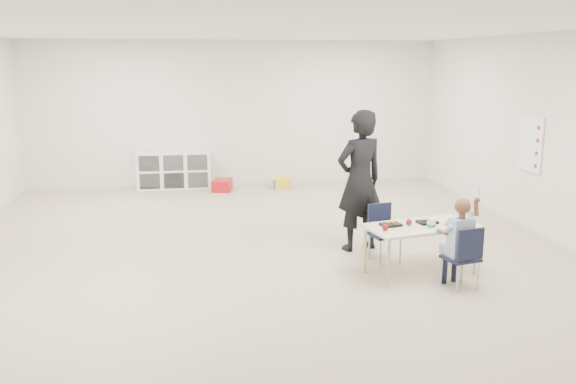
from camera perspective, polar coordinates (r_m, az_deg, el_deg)
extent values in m
plane|color=tan|center=(7.88, -2.56, -5.70)|extent=(9.00, 9.00, 0.00)
plane|color=white|center=(7.51, -2.78, 15.08)|extent=(9.00, 9.00, 0.00)
cube|color=white|center=(12.03, -5.03, 7.33)|extent=(8.00, 0.02, 2.80)
cube|color=white|center=(3.23, 6.14, -6.45)|extent=(8.00, 0.02, 2.80)
cube|color=white|center=(8.93, 23.86, 4.61)|extent=(0.02, 9.00, 2.80)
cube|color=#F5E9C4|center=(7.13, 12.37, -3.15)|extent=(1.39, 0.91, 0.03)
cube|color=black|center=(7.21, 12.89, -2.75)|extent=(0.25, 0.21, 0.03)
cube|color=black|center=(7.02, 9.59, -3.03)|extent=(0.25, 0.21, 0.03)
cube|color=white|center=(7.03, 13.26, -2.87)|extent=(0.08, 0.08, 0.10)
ellipsoid|color=tan|center=(7.20, 14.89, -2.73)|extent=(0.09, 0.09, 0.07)
sphere|color=maroon|center=(7.09, 11.25, -2.77)|extent=(0.07, 0.07, 0.07)
sphere|color=maroon|center=(6.81, 9.10, -3.30)|extent=(0.07, 0.07, 0.07)
cube|color=white|center=(11.92, -10.63, 2.03)|extent=(1.40, 0.40, 0.70)
cube|color=white|center=(9.45, 21.74, 4.23)|extent=(0.02, 0.60, 0.80)
imported|color=black|center=(7.86, 6.72, 1.04)|extent=(0.77, 0.63, 1.82)
cube|color=red|center=(11.58, -6.18, 0.64)|extent=(0.42, 0.50, 0.21)
cube|color=yellow|center=(11.79, -0.65, 0.91)|extent=(0.41, 0.49, 0.21)
cube|color=blue|center=(11.79, -0.65, 0.88)|extent=(0.36, 0.44, 0.20)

